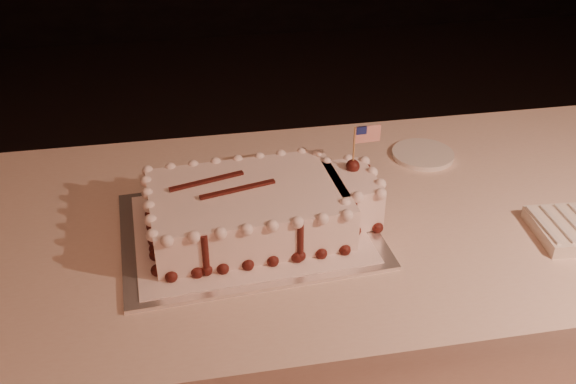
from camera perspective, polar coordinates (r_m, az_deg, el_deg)
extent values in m
cube|color=beige|center=(1.64, 11.66, -11.87)|extent=(2.40, 0.80, 0.75)
cube|color=white|center=(1.29, -3.51, -3.38)|extent=(0.52, 0.40, 0.01)
cube|color=white|center=(1.28, -3.52, -3.20)|extent=(0.47, 0.37, 0.00)
cube|color=white|center=(1.26, -3.59, -1.51)|extent=(0.39, 0.27, 0.09)
cube|color=white|center=(1.30, 5.67, -0.25)|extent=(0.10, 0.15, 0.09)
sphere|color=#4C1713|center=(1.17, -10.34, -7.40)|extent=(0.02, 0.02, 0.02)
sphere|color=#4C1713|center=(1.17, -8.07, -7.10)|extent=(0.02, 0.02, 0.02)
sphere|color=#4C1713|center=(1.17, -5.82, -6.79)|extent=(0.02, 0.02, 0.02)
sphere|color=#4C1713|center=(1.18, -3.58, -6.47)|extent=(0.02, 0.02, 0.02)
sphere|color=#4C1713|center=(1.18, -1.36, -6.14)|extent=(0.02, 0.02, 0.02)
sphere|color=#4C1713|center=(1.19, 0.82, -5.81)|extent=(0.02, 0.02, 0.02)
sphere|color=#4C1713|center=(1.20, 2.97, -5.48)|extent=(0.02, 0.02, 0.02)
sphere|color=#4C1713|center=(1.21, 5.07, -5.14)|extent=(0.02, 0.02, 0.02)
sphere|color=#4C1713|center=(1.25, 4.92, -4.07)|extent=(0.02, 0.02, 0.02)
sphere|color=#4C1713|center=(1.27, 6.00, -3.45)|extent=(0.02, 0.02, 0.02)
sphere|color=#4C1713|center=(1.28, 7.96, -3.15)|extent=(0.02, 0.02, 0.02)
sphere|color=#4C1713|center=(1.31, 7.95, -2.24)|extent=(0.02, 0.02, 0.02)
sphere|color=#4C1713|center=(1.35, 7.26, -1.16)|extent=(0.02, 0.02, 0.02)
sphere|color=#4C1713|center=(1.38, 6.60, -0.13)|extent=(0.02, 0.02, 0.02)
sphere|color=#4C1713|center=(1.39, 5.20, 0.05)|extent=(0.02, 0.02, 0.02)
sphere|color=#4C1713|center=(1.37, 3.37, -0.19)|extent=(0.02, 0.02, 0.02)
sphere|color=#4C1713|center=(1.40, 2.48, 0.46)|extent=(0.02, 0.02, 0.02)
sphere|color=#4C1713|center=(1.41, 1.21, 0.74)|extent=(0.02, 0.02, 0.02)
sphere|color=#4C1713|center=(1.40, -0.62, 0.50)|extent=(0.02, 0.02, 0.02)
sphere|color=#4C1713|center=(1.39, -2.48, 0.26)|extent=(0.02, 0.02, 0.02)
sphere|color=#4C1713|center=(1.38, -4.36, 0.01)|extent=(0.02, 0.02, 0.02)
sphere|color=#4C1713|center=(1.38, -6.26, -0.24)|extent=(0.02, 0.02, 0.02)
sphere|color=#4C1713|center=(1.37, -8.17, -0.48)|extent=(0.02, 0.02, 0.02)
sphere|color=#4C1713|center=(1.37, -10.08, -0.73)|extent=(0.02, 0.02, 0.02)
sphere|color=#4C1713|center=(1.37, -12.00, -0.98)|extent=(0.02, 0.02, 0.02)
sphere|color=#4C1713|center=(1.34, -12.12, -1.95)|extent=(0.02, 0.02, 0.02)
sphere|color=#4C1713|center=(1.30, -11.99, -3.07)|extent=(0.02, 0.02, 0.02)
sphere|color=#4C1713|center=(1.26, -11.86, -4.25)|extent=(0.02, 0.02, 0.02)
sphere|color=#4C1713|center=(1.22, -11.71, -5.51)|extent=(0.02, 0.02, 0.02)
sphere|color=#4C1713|center=(1.19, -11.56, -6.85)|extent=(0.02, 0.02, 0.02)
sphere|color=white|center=(1.12, -10.73, -4.30)|extent=(0.02, 0.02, 0.02)
sphere|color=white|center=(1.12, -8.37, -3.99)|extent=(0.02, 0.02, 0.02)
sphere|color=white|center=(1.12, -6.03, -3.67)|extent=(0.02, 0.02, 0.02)
sphere|color=white|center=(1.13, -3.71, -3.36)|extent=(0.02, 0.02, 0.02)
sphere|color=white|center=(1.14, -1.41, -3.04)|extent=(0.02, 0.02, 0.02)
sphere|color=white|center=(1.15, 0.85, -2.72)|extent=(0.02, 0.02, 0.02)
sphere|color=white|center=(1.16, 3.07, -2.40)|extent=(0.02, 0.02, 0.02)
sphere|color=white|center=(1.17, 5.25, -2.08)|extent=(0.02, 0.02, 0.02)
sphere|color=white|center=(1.20, 5.09, -1.04)|extent=(0.02, 0.02, 0.02)
sphere|color=white|center=(1.22, 6.21, -0.45)|extent=(0.02, 0.02, 0.02)
sphere|color=white|center=(1.24, 8.23, -0.17)|extent=(0.02, 0.02, 0.02)
sphere|color=white|center=(1.27, 8.21, 0.70)|extent=(0.02, 0.02, 0.02)
sphere|color=white|center=(1.30, 7.49, 1.73)|extent=(0.02, 0.02, 0.02)
sphere|color=white|center=(1.34, 6.81, 2.71)|extent=(0.02, 0.02, 0.02)
sphere|color=white|center=(1.35, 5.36, 2.89)|extent=(0.02, 0.02, 0.02)
sphere|color=white|center=(1.33, 3.47, 2.66)|extent=(0.02, 0.02, 0.02)
sphere|color=white|center=(1.36, 2.56, 3.29)|extent=(0.02, 0.02, 0.02)
sphere|color=white|center=(1.37, 1.25, 3.55)|extent=(0.02, 0.02, 0.02)
sphere|color=white|center=(1.36, -0.64, 3.32)|extent=(0.02, 0.02, 0.02)
sphere|color=white|center=(1.35, -2.56, 3.09)|extent=(0.02, 0.02, 0.02)
sphere|color=white|center=(1.34, -4.50, 2.85)|extent=(0.02, 0.02, 0.02)
sphere|color=white|center=(1.34, -6.46, 2.61)|extent=(0.02, 0.02, 0.02)
sphere|color=white|center=(1.33, -8.42, 2.36)|extent=(0.02, 0.02, 0.02)
sphere|color=white|center=(1.33, -10.40, 2.11)|extent=(0.02, 0.02, 0.02)
sphere|color=white|center=(1.33, -12.38, 1.85)|extent=(0.02, 0.02, 0.02)
sphere|color=white|center=(1.29, -12.51, 0.93)|extent=(0.02, 0.02, 0.02)
sphere|color=white|center=(1.26, -12.39, -0.13)|extent=(0.02, 0.02, 0.02)
sphere|color=white|center=(1.22, -12.26, -1.27)|extent=(0.02, 0.02, 0.02)
sphere|color=white|center=(1.18, -12.13, -2.48)|extent=(0.02, 0.02, 0.02)
sphere|color=white|center=(1.14, -11.98, -3.77)|extent=(0.02, 0.02, 0.02)
cylinder|color=#4C1713|center=(1.15, -7.35, -5.53)|extent=(0.01, 0.01, 0.08)
sphere|color=#4C1713|center=(1.17, -7.23, -6.91)|extent=(0.02, 0.02, 0.02)
cylinder|color=#4C1713|center=(1.17, 1.11, -4.32)|extent=(0.01, 0.01, 0.08)
sphere|color=#4C1713|center=(1.19, 1.09, -5.70)|extent=(0.02, 0.02, 0.02)
cylinder|color=#4C1713|center=(1.24, 5.85, -2.08)|extent=(0.01, 0.01, 0.08)
sphere|color=#4C1713|center=(1.26, 5.76, -3.42)|extent=(0.02, 0.02, 0.02)
cylinder|color=#4C1713|center=(1.35, 6.95, 0.84)|extent=(0.01, 0.01, 0.08)
sphere|color=#4C1713|center=(1.37, 6.85, -0.44)|extent=(0.02, 0.02, 0.02)
cylinder|color=#4C1713|center=(1.39, 2.32, 2.15)|extent=(0.01, 0.01, 0.08)
sphere|color=#4C1713|center=(1.41, 2.29, 0.89)|extent=(0.02, 0.02, 0.02)
cylinder|color=#4C1713|center=(1.36, -4.67, 1.32)|extent=(0.01, 0.01, 0.08)
sphere|color=#4C1713|center=(1.38, -4.60, 0.05)|extent=(0.02, 0.02, 0.02)
cylinder|color=#4C1713|center=(1.35, -11.94, 0.38)|extent=(0.01, 0.01, 0.08)
sphere|color=#4C1713|center=(1.37, -11.77, -0.88)|extent=(0.02, 0.02, 0.02)
cylinder|color=#4C1713|center=(1.21, -11.96, -3.62)|extent=(0.01, 0.01, 0.08)
sphere|color=#4C1713|center=(1.24, -11.78, -4.96)|extent=(0.02, 0.02, 0.02)
cube|color=#4C1713|center=(1.26, -7.22, 0.98)|extent=(0.15, 0.05, 0.01)
cube|color=#4C1713|center=(1.23, -4.48, 0.25)|extent=(0.15, 0.05, 0.01)
sphere|color=#4C1713|center=(1.30, 5.78, 2.30)|extent=(0.03, 0.03, 0.03)
cylinder|color=tan|center=(1.29, 5.86, 3.61)|extent=(0.00, 0.00, 0.11)
cube|color=red|center=(1.28, 7.12, 5.14)|extent=(0.05, 0.01, 0.04)
cube|color=navy|center=(1.27, 6.54, 5.46)|extent=(0.02, 0.01, 0.02)
cube|color=white|center=(1.35, 21.72, -2.69)|extent=(0.01, 0.13, 0.01)
cube|color=white|center=(1.36, 22.85, -2.59)|extent=(0.01, 0.13, 0.01)
cube|color=white|center=(1.38, 23.96, -2.49)|extent=(0.01, 0.13, 0.01)
cylinder|color=white|center=(1.58, 11.89, 3.29)|extent=(0.15, 0.15, 0.01)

